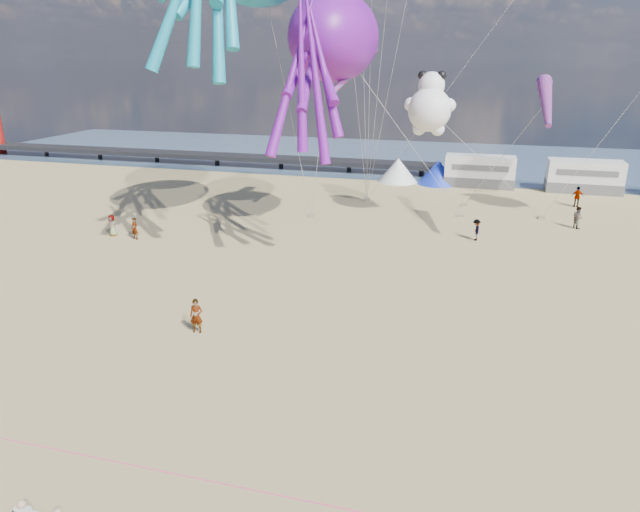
{
  "coord_description": "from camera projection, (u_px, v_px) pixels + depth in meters",
  "views": [
    {
      "loc": [
        5.73,
        -17.57,
        12.13
      ],
      "look_at": [
        -0.81,
        6.0,
        3.54
      ],
      "focal_mm": 32.0,
      "sensor_mm": 36.0,
      "label": 1
    }
  ],
  "objects": [
    {
      "name": "windsock_right",
      "position": [
        353.0,
        69.0,
        37.5
      ],
      "size": [
        2.58,
        5.66,
        5.65
      ],
      "primitive_type": null,
      "rotation": [
        0.0,
        0.0,
        -0.31
      ],
      "color": "red"
    },
    {
      "name": "beachgoer_6",
      "position": [
        112.0,
        225.0,
        40.51
      ],
      "size": [
        0.6,
        0.44,
        1.53
      ],
      "primitive_type": "imported",
      "rotation": [
        0.0,
        0.0,
        6.14
      ],
      "color": "#7F6659",
      "rests_on": "ground"
    },
    {
      "name": "beachgoer_3",
      "position": [
        577.0,
        197.0,
        48.28
      ],
      "size": [
        1.15,
        0.69,
        1.75
      ],
      "primitive_type": "imported",
      "rotation": [
        0.0,
        0.0,
        3.17
      ],
      "color": "#7F6659",
      "rests_on": "ground"
    },
    {
      "name": "tent_blue",
      "position": [
        438.0,
        172.0,
        56.9
      ],
      "size": [
        4.0,
        4.0,
        2.4
      ],
      "primitive_type": "cone",
      "color": "#1933CC",
      "rests_on": "ground"
    },
    {
      "name": "sandbag_e",
      "position": [
        367.0,
        200.0,
        50.36
      ],
      "size": [
        0.5,
        0.35,
        0.22
      ],
      "primitive_type": "cube",
      "color": "gray",
      "rests_on": "ground"
    },
    {
      "name": "standing_person",
      "position": [
        196.0,
        316.0,
        26.25
      ],
      "size": [
        0.66,
        0.49,
        1.66
      ],
      "primitive_type": "imported",
      "rotation": [
        0.0,
        0.0,
        0.17
      ],
      "color": "tan",
      "rests_on": "ground"
    },
    {
      "name": "beachgoer_5",
      "position": [
        135.0,
        229.0,
        39.72
      ],
      "size": [
        1.49,
        0.77,
        1.54
      ],
      "primitive_type": "imported",
      "rotation": [
        0.0,
        0.0,
        6.05
      ],
      "color": "#7F6659",
      "rests_on": "ground"
    },
    {
      "name": "sandbag_d",
      "position": [
        464.0,
        205.0,
        48.83
      ],
      "size": [
        0.5,
        0.35,
        0.22
      ],
      "primitive_type": "cube",
      "color": "gray",
      "rests_on": "ground"
    },
    {
      "name": "tent_white",
      "position": [
        398.0,
        170.0,
        57.91
      ],
      "size": [
        4.0,
        4.0,
        2.4
      ],
      "primitive_type": "cone",
      "color": "white",
      "rests_on": "ground"
    },
    {
      "name": "kite_panda",
      "position": [
        429.0,
        110.0,
        41.79
      ],
      "size": [
        4.8,
        4.66,
        5.45
      ],
      "primitive_type": null,
      "rotation": [
        0.0,
        0.0,
        0.32
      ],
      "color": "white"
    },
    {
      "name": "beachgoer_2",
      "position": [
        476.0,
        230.0,
        39.53
      ],
      "size": [
        0.59,
        0.74,
        1.5
      ],
      "primitive_type": "imported",
      "rotation": [
        0.0,
        0.0,
        4.74
      ],
      "color": "#7F6659",
      "rests_on": "ground"
    },
    {
      "name": "beachgoer_1",
      "position": [
        577.0,
        217.0,
        42.31
      ],
      "size": [
        0.86,
        0.96,
        1.64
      ],
      "primitive_type": "imported",
      "rotation": [
        0.0,
        0.0,
        2.12
      ],
      "color": "#7F6659",
      "rests_on": "ground"
    },
    {
      "name": "motorhome_1",
      "position": [
        584.0,
        176.0,
        53.4
      ],
      "size": [
        6.6,
        2.5,
        3.0
      ],
      "primitive_type": "cube",
      "color": "silver",
      "rests_on": "ground"
    },
    {
      "name": "ground",
      "position": [
        298.0,
        397.0,
        21.44
      ],
      "size": [
        120.0,
        120.0,
        0.0
      ],
      "primitive_type": "plane",
      "color": "tan",
      "rests_on": "ground"
    },
    {
      "name": "sandbag_c",
      "position": [
        542.0,
        218.0,
        44.92
      ],
      "size": [
        0.5,
        0.35,
        0.22
      ],
      "primitive_type": "cube",
      "color": "gray",
      "rests_on": "ground"
    },
    {
      "name": "pier",
      "position": [
        186.0,
        155.0,
        68.17
      ],
      "size": [
        60.0,
        3.0,
        0.5
      ],
      "primitive_type": "cube",
      "color": "black",
      "rests_on": "ground"
    },
    {
      "name": "windsock_left",
      "position": [
        336.0,
        1.0,
        36.97
      ],
      "size": [
        3.61,
        7.9,
        7.98
      ],
      "primitive_type": null,
      "rotation": [
        0.0,
        0.0,
        -0.33
      ],
      "color": "red"
    },
    {
      "name": "rope_line",
      "position": [
        247.0,
        489.0,
        16.89
      ],
      "size": [
        34.0,
        0.03,
        0.03
      ],
      "primitive_type": "cylinder",
      "rotation": [
        0.0,
        1.57,
        0.0
      ],
      "color": "#F2338C",
      "rests_on": "ground"
    },
    {
      "name": "windsock_mid",
      "position": [
        546.0,
        102.0,
        35.12
      ],
      "size": [
        1.11,
        5.46,
        5.44
      ],
      "primitive_type": null,
      "rotation": [
        0.0,
        0.0,
        0.02
      ],
      "color": "red"
    },
    {
      "name": "motorhome_0",
      "position": [
        480.0,
        171.0,
        55.8
      ],
      "size": [
        6.6,
        2.5,
        3.0
      ],
      "primitive_type": "cube",
      "color": "silver",
      "rests_on": "ground"
    },
    {
      "name": "kite_octopus_purple",
      "position": [
        334.0,
        37.0,
        36.93
      ],
      "size": [
        7.9,
        11.71,
        12.33
      ],
      "primitive_type": null,
      "rotation": [
        0.0,
        0.0,
        0.33
      ],
      "color": "#701296"
    },
    {
      "name": "sandbag_b",
      "position": [
        461.0,
        215.0,
        45.56
      ],
      "size": [
        0.5,
        0.35,
        0.22
      ],
      "primitive_type": "cube",
      "color": "gray",
      "rests_on": "ground"
    },
    {
      "name": "sandbag_a",
      "position": [
        311.0,
        216.0,
        45.43
      ],
      "size": [
        0.5,
        0.35,
        0.22
      ],
      "primitive_type": "cube",
      "color": "gray",
      "rests_on": "ground"
    },
    {
      "name": "water",
      "position": [
        431.0,
        158.0,
        71.44
      ],
      "size": [
        120.0,
        120.0,
        0.0
      ],
      "primitive_type": "plane",
      "color": "#3C5573",
      "rests_on": "ground"
    }
  ]
}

